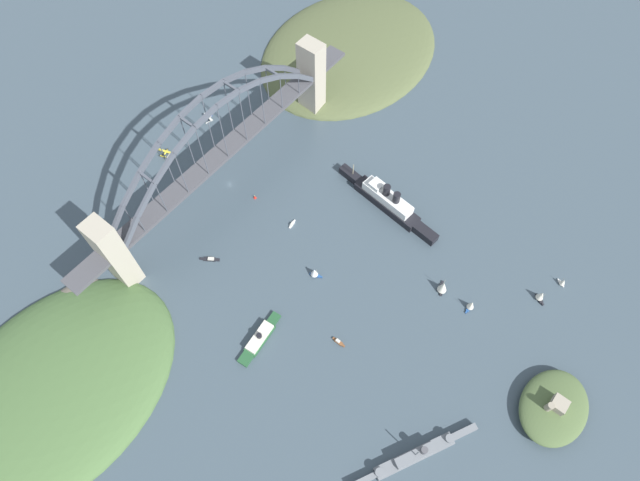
# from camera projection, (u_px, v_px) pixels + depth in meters

# --- Properties ---
(ground_plane) EXTENTS (1400.00, 1400.00, 0.00)m
(ground_plane) POSITION_uv_depth(u_px,v_px,m) (230.00, 184.00, 364.30)
(ground_plane) COLOR #3D4C56
(harbor_arch_bridge) EXTENTS (240.60, 16.54, 79.67)m
(harbor_arch_bridge) POSITION_uv_depth(u_px,v_px,m) (222.00, 153.00, 336.03)
(harbor_arch_bridge) COLOR #ADA38E
(harbor_arch_bridge) RESTS_ON ground
(headland_west_shore) EXTENTS (162.15, 126.78, 19.65)m
(headland_west_shore) POSITION_uv_depth(u_px,v_px,m) (349.00, 49.00, 430.61)
(headland_west_shore) COLOR #515B38
(headland_west_shore) RESTS_ON ground
(headland_east_shore) EXTENTS (149.29, 109.39, 24.70)m
(headland_east_shore) POSITION_uv_depth(u_px,v_px,m) (57.00, 385.00, 296.10)
(headland_east_shore) COLOR #476638
(headland_east_shore) RESTS_ON ground
(ocean_liner) EXTENTS (16.07, 82.95, 19.92)m
(ocean_liner) POSITION_uv_depth(u_px,v_px,m) (387.00, 201.00, 350.27)
(ocean_liner) COLOR black
(ocean_liner) RESTS_ON ground
(naval_cruiser) EXTENTS (67.41, 37.81, 16.93)m
(naval_cruiser) POSITION_uv_depth(u_px,v_px,m) (416.00, 455.00, 275.05)
(naval_cruiser) COLOR slate
(naval_cruiser) RESTS_ON ground
(harbor_ferry_steamer) EXTENTS (36.50, 10.47, 7.17)m
(harbor_ferry_steamer) POSITION_uv_depth(u_px,v_px,m) (260.00, 338.00, 307.25)
(harbor_ferry_steamer) COLOR #23512D
(harbor_ferry_steamer) RESTS_ON ground
(fort_island_mid_harbor) EXTENTS (44.96, 34.74, 15.51)m
(fort_island_mid_harbor) POSITION_uv_depth(u_px,v_px,m) (554.00, 407.00, 285.17)
(fort_island_mid_harbor) COLOR #4C6038
(fort_island_mid_harbor) RESTS_ON ground
(seaplane_taxiing_near_bridge) EXTENTS (8.49, 10.15, 5.18)m
(seaplane_taxiing_near_bridge) POSITION_uv_depth(u_px,v_px,m) (208.00, 119.00, 390.63)
(seaplane_taxiing_near_bridge) COLOR #B7B7B2
(seaplane_taxiing_near_bridge) RESTS_ON ground
(seaplane_second_in_formation) EXTENTS (8.26, 11.85, 4.77)m
(seaplane_second_in_formation) POSITION_uv_depth(u_px,v_px,m) (166.00, 153.00, 374.88)
(seaplane_second_in_formation) COLOR #B7B7B2
(seaplane_second_in_formation) RESTS_ON ground
(small_boat_0) EXTENTS (7.28, 2.37, 2.00)m
(small_boat_0) POSITION_uv_depth(u_px,v_px,m) (292.00, 224.00, 347.27)
(small_boat_0) COLOR silver
(small_boat_0) RESTS_ON ground
(small_boat_1) EXTENTS (2.12, 8.42, 2.49)m
(small_boat_1) POSITION_uv_depth(u_px,v_px,m) (338.00, 342.00, 307.46)
(small_boat_1) COLOR brown
(small_boat_1) RESTS_ON ground
(small_boat_2) EXTENTS (5.82, 8.21, 8.67)m
(small_boat_2) POSITION_uv_depth(u_px,v_px,m) (314.00, 272.00, 326.09)
(small_boat_2) COLOR #234C8C
(small_boat_2) RESTS_ON ground
(small_boat_3) EXTENTS (4.48, 5.73, 6.37)m
(small_boat_3) POSITION_uv_depth(u_px,v_px,m) (563.00, 282.00, 324.07)
(small_boat_3) COLOR silver
(small_boat_3) RESTS_ON ground
(small_boat_4) EXTENTS (6.11, 7.67, 9.43)m
(small_boat_4) POSITION_uv_depth(u_px,v_px,m) (541.00, 296.00, 318.08)
(small_boat_4) COLOR black
(small_boat_4) RESTS_ON ground
(small_boat_5) EXTENTS (8.39, 11.47, 1.84)m
(small_boat_5) POSITION_uv_depth(u_px,v_px,m) (210.00, 259.00, 334.54)
(small_boat_5) COLOR black
(small_boat_5) RESTS_ON ground
(small_boat_6) EXTENTS (7.69, 4.31, 9.11)m
(small_boat_6) POSITION_uv_depth(u_px,v_px,m) (471.00, 305.00, 315.19)
(small_boat_6) COLOR #234C8C
(small_boat_6) RESTS_ON ground
(small_boat_7) EXTENTS (9.85, 7.48, 11.47)m
(small_boat_7) POSITION_uv_depth(u_px,v_px,m) (443.00, 287.00, 320.02)
(small_boat_7) COLOR black
(small_boat_7) RESTS_ON ground
(channel_marker_buoy) EXTENTS (2.20, 2.20, 2.75)m
(channel_marker_buoy) POSITION_uv_depth(u_px,v_px,m) (255.00, 197.00, 357.46)
(channel_marker_buoy) COLOR red
(channel_marker_buoy) RESTS_ON ground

